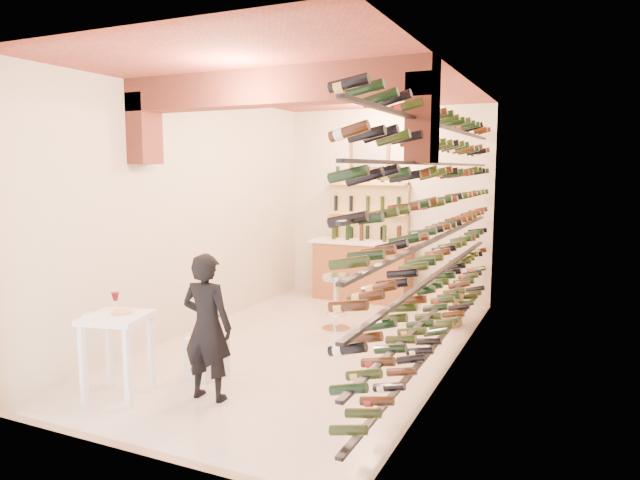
% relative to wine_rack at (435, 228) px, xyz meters
% --- Properties ---
extents(ground, '(6.00, 6.00, 0.00)m').
position_rel_wine_rack_xyz_m(ground, '(-1.53, 0.00, -1.55)').
color(ground, beige).
rests_on(ground, ground).
extents(room_shell, '(3.52, 6.02, 3.21)m').
position_rel_wine_rack_xyz_m(room_shell, '(-1.53, -0.26, 0.70)').
color(room_shell, beige).
rests_on(room_shell, ground).
extents(wine_rack, '(0.32, 5.70, 2.56)m').
position_rel_wine_rack_xyz_m(wine_rack, '(0.00, 0.00, 0.00)').
color(wine_rack, black).
rests_on(wine_rack, ground).
extents(back_counter, '(1.70, 0.62, 1.29)m').
position_rel_wine_rack_xyz_m(back_counter, '(-1.83, 2.65, -1.02)').
color(back_counter, '#95572E').
rests_on(back_counter, ground).
extents(back_shelving, '(1.40, 0.31, 2.73)m').
position_rel_wine_rack_xyz_m(back_shelving, '(-1.83, 2.89, -0.38)').
color(back_shelving, tan).
rests_on(back_shelving, ground).
extents(tasting_table, '(0.68, 0.68, 0.99)m').
position_rel_wine_rack_xyz_m(tasting_table, '(-2.53, -2.20, -0.88)').
color(tasting_table, white).
rests_on(tasting_table, ground).
extents(white_stool, '(0.41, 0.41, 0.43)m').
position_rel_wine_rack_xyz_m(white_stool, '(-2.07, -1.41, -1.33)').
color(white_stool, white).
rests_on(white_stool, ground).
extents(person, '(0.53, 0.36, 1.42)m').
position_rel_wine_rack_xyz_m(person, '(-1.71, -1.88, -0.84)').
color(person, black).
rests_on(person, ground).
extents(chrome_barstool, '(0.40, 0.40, 0.77)m').
position_rel_wine_rack_xyz_m(chrome_barstool, '(-1.51, 0.78, -1.10)').
color(chrome_barstool, silver).
rests_on(chrome_barstool, ground).
extents(crate_lower, '(0.55, 0.44, 0.29)m').
position_rel_wine_rack_xyz_m(crate_lower, '(-0.26, 1.69, -1.40)').
color(crate_lower, '#E7BC7E').
rests_on(crate_lower, ground).
extents(crate_upper, '(0.55, 0.45, 0.28)m').
position_rel_wine_rack_xyz_m(crate_upper, '(-0.26, 1.69, -1.12)').
color(crate_upper, '#E7BC7E').
rests_on(crate_upper, crate_lower).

